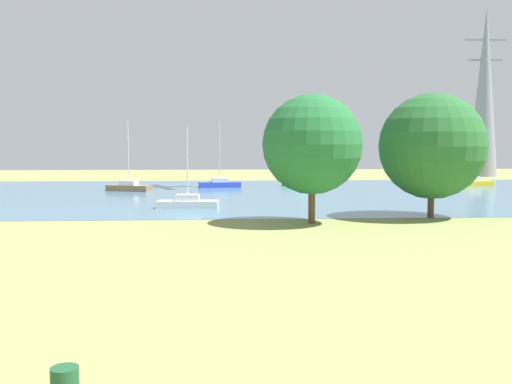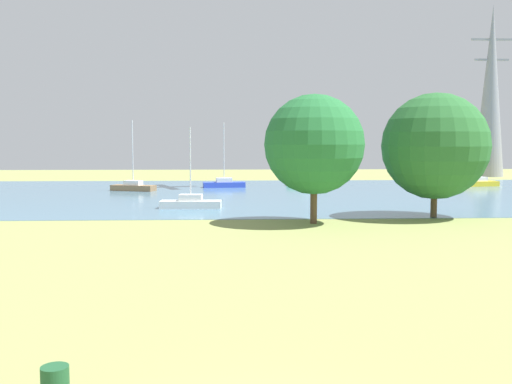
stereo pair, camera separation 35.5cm
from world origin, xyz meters
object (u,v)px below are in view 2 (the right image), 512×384
at_px(sailboat_white, 191,203).
at_px(tree_east_near, 314,145).
at_px(sailboat_blue, 224,183).
at_px(tree_east_far, 435,146).
at_px(sailboat_green, 307,182).
at_px(sailboat_yellow, 478,182).
at_px(sailboat_brown, 133,187).
at_px(electricity_pylon, 491,91).

height_order(sailboat_white, tree_east_near, tree_east_near).
bearing_deg(sailboat_blue, tree_east_far, -61.83).
bearing_deg(sailboat_green, sailboat_yellow, -6.42).
xyz_separation_m(sailboat_brown, tree_east_far, (24.55, -23.42, 4.49)).
distance_m(sailboat_yellow, electricity_pylon, 25.56).
bearing_deg(tree_east_near, sailboat_white, 133.47).
bearing_deg(sailboat_white, sailboat_brown, 113.04).
distance_m(sailboat_blue, sailboat_white, 21.45).
bearing_deg(tree_east_far, electricity_pylon, 62.11).
xyz_separation_m(sailboat_green, tree_east_far, (4.85, -30.30, 4.51)).
bearing_deg(sailboat_brown, tree_east_far, -43.65).
xyz_separation_m(tree_east_near, tree_east_far, (8.80, 2.59, -0.13)).
distance_m(sailboat_green, electricity_pylon, 37.15).
xyz_separation_m(sailboat_white, tree_east_near, (8.50, -8.96, 4.64)).
distance_m(sailboat_blue, tree_east_near, 31.21).
bearing_deg(sailboat_white, sailboat_yellow, 33.64).
relative_size(sailboat_green, electricity_pylon, 0.21).
distance_m(sailboat_brown, electricity_pylon, 57.01).
relative_size(sailboat_brown, sailboat_white, 1.18).
bearing_deg(tree_east_far, sailboat_brown, 136.35).
bearing_deg(sailboat_brown, tree_east_near, -58.81).
relative_size(sailboat_yellow, electricity_pylon, 0.28).
distance_m(sailboat_green, tree_east_near, 33.46).
bearing_deg(tree_east_far, tree_east_near, -163.58).
height_order(sailboat_brown, tree_east_near, tree_east_near).
bearing_deg(electricity_pylon, tree_east_far, -117.89).
bearing_deg(tree_east_near, sailboat_blue, 101.25).
relative_size(sailboat_yellow, tree_east_near, 0.88).
height_order(tree_east_near, electricity_pylon, electricity_pylon).
relative_size(sailboat_white, electricity_pylon, 0.25).
bearing_deg(sailboat_blue, electricity_pylon, 26.78).
height_order(sailboat_yellow, sailboat_white, sailboat_yellow).
bearing_deg(sailboat_yellow, sailboat_white, -146.36).
xyz_separation_m(sailboat_brown, sailboat_yellow, (39.82, 4.62, -0.00)).
bearing_deg(sailboat_yellow, sailboat_green, 173.58).
relative_size(tree_east_far, electricity_pylon, 0.34).
height_order(sailboat_green, electricity_pylon, electricity_pylon).
distance_m(tree_east_far, electricity_pylon, 54.85).
height_order(sailboat_blue, sailboat_white, sailboat_blue).
xyz_separation_m(sailboat_green, electricity_pylon, (30.23, 17.67, 12.43)).
bearing_deg(sailboat_white, sailboat_blue, 83.38).
xyz_separation_m(sailboat_white, tree_east_far, (17.30, -6.37, 4.50)).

